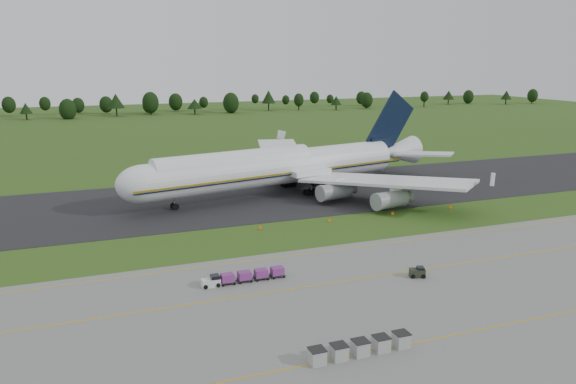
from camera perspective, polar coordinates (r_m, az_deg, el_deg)
name	(u,v)px	position (r m, az deg, el deg)	size (l,w,h in m)	color
ground	(276,236)	(95.71, -1.23, -4.52)	(600.00, 600.00, 0.00)	#2F4F17
apron	(374,321)	(66.88, 8.77, -12.86)	(300.00, 52.00, 0.06)	slate
taxiway	(233,199)	(121.47, -5.63, -0.68)	(300.00, 40.00, 0.08)	black
apron_markings	(347,297)	(72.45, 6.02, -10.61)	(300.00, 30.20, 0.01)	#CB950B
tree_line	(85,106)	(307.19, -19.94, 8.24)	(523.32, 21.81, 11.96)	black
aircraft	(282,166)	(124.24, -0.65, 2.64)	(78.13, 74.29, 21.88)	white
baggage_train	(242,277)	(76.72, -4.65, -8.57)	(11.51, 1.47, 1.41)	silver
utility_cart	(417,273)	(80.23, 12.99, -8.02)	(2.37, 1.87, 1.14)	#272D1F
uld_row	(360,348)	(59.56, 7.36, -15.41)	(11.20, 1.60, 1.59)	#9E9E9E
edge_markers	(362,217)	(107.06, 7.49, -2.53)	(40.71, 0.30, 0.60)	#FF6C08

